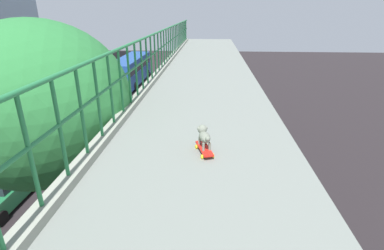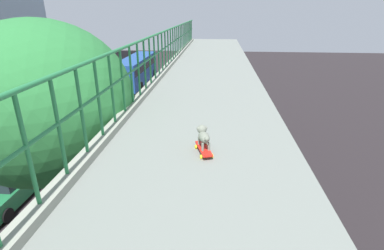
{
  "view_description": "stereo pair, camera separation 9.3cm",
  "coord_description": "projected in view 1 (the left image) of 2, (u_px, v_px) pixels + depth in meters",
  "views": [
    {
      "loc": [
        1.38,
        -2.25,
        8.19
      ],
      "look_at": [
        1.11,
        1.82,
        6.56
      ],
      "focal_mm": 27.09,
      "sensor_mm": 36.0,
      "label": 1
    },
    {
      "loc": [
        1.47,
        -2.24,
        8.19
      ],
      "look_at": [
        1.11,
        1.82,
        6.56
      ],
      "focal_mm": 27.09,
      "sensor_mm": 36.0,
      "label": 2
    }
  ],
  "objects": [
    {
      "name": "toy_skateboard",
      "position": [
        204.0,
        149.0,
        4.1
      ],
      "size": [
        0.28,
        0.51,
        0.08
      ],
      "color": "red",
      "rests_on": "overpass_deck"
    },
    {
      "name": "roadside_tree_mid",
      "position": [
        42.0,
        107.0,
        6.0
      ],
      "size": [
        3.71,
        3.71,
        8.06
      ],
      "color": "#4B3430",
      "rests_on": "ground"
    },
    {
      "name": "small_dog",
      "position": [
        204.0,
        135.0,
        4.08
      ],
      "size": [
        0.23,
        0.39,
        0.29
      ],
      "color": "slate",
      "rests_on": "toy_skateboard"
    },
    {
      "name": "city_bus",
      "position": [
        131.0,
        69.0,
        33.34
      ],
      "size": [
        2.53,
        10.66,
        3.07
      ],
      "color": "#1E458E",
      "rests_on": "ground"
    },
    {
      "name": "car_green_fourth",
      "position": [
        0.0,
        190.0,
        12.91
      ],
      "size": [
        2.01,
        3.9,
        1.54
      ],
      "color": "#1C6638",
      "rests_on": "ground"
    },
    {
      "name": "green_railing",
      "position": [
        38.0,
        189.0,
        2.78
      ],
      "size": [
        0.2,
        34.87,
        1.28
      ],
      "color": "gray",
      "rests_on": "overpass_deck"
    },
    {
      "name": "car_white_sixth",
      "position": [
        72.0,
        134.0,
        18.96
      ],
      "size": [
        1.86,
        3.98,
        1.26
      ],
      "color": "white",
      "rests_on": "ground"
    },
    {
      "name": "car_red_taxi_fifth",
      "position": [
        108.0,
        156.0,
        15.87
      ],
      "size": [
        1.75,
        4.41,
        1.6
      ],
      "color": "red",
      "rests_on": "ground"
    },
    {
      "name": "overpass_deck",
      "position": [
        189.0,
        237.0,
        2.87
      ],
      "size": [
        3.01,
        36.71,
        0.41
      ],
      "color": "slate",
      "rests_on": "bridge_pier"
    }
  ]
}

